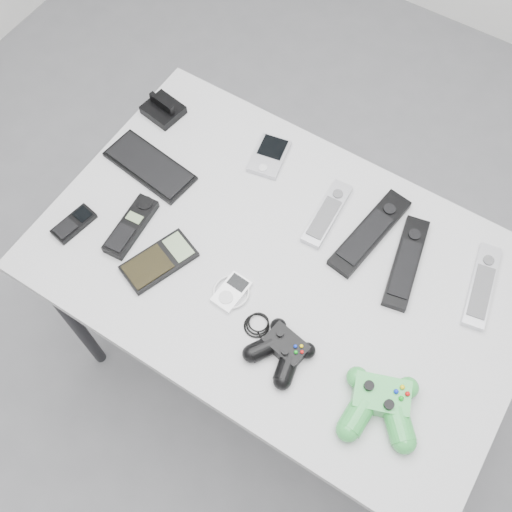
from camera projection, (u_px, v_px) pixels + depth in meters
The scene contains 15 objects.
floor at pixel (271, 350), 1.98m from camera, with size 3.50×3.50×0.00m, color slate.
desk at pixel (283, 275), 1.38m from camera, with size 1.08×0.69×0.72m.
pda_keyboard at pixel (150, 166), 1.44m from camera, with size 0.23×0.10×0.01m, color black.
dock_bracket at pixel (163, 107), 1.50m from camera, with size 0.09×0.08×0.05m, color black.
pda at pixel (269, 156), 1.45m from camera, with size 0.07×0.12×0.02m, color #AAAAB2.
remote_silver_a at pixel (327, 213), 1.37m from camera, with size 0.05×0.18×0.02m, color #AAAAB2.
remote_black_a at pixel (406, 262), 1.31m from camera, with size 0.05×0.23×0.02m, color black.
remote_black_b at pixel (370, 232), 1.35m from camera, with size 0.06×0.25×0.02m, color black.
remote_silver_b at pixel (482, 285), 1.29m from camera, with size 0.05×0.20×0.02m, color silver.
mobile_phone at pixel (74, 224), 1.36m from camera, with size 0.05×0.10×0.02m, color black.
cordless_handset at pixel (131, 226), 1.35m from camera, with size 0.05×0.16×0.03m, color black.
calculator at pixel (159, 261), 1.32m from camera, with size 0.08×0.16×0.02m, color black.
mp3_player at pixel (231, 292), 1.29m from camera, with size 0.08×0.09×0.02m, color white.
controller_black at pixel (282, 350), 1.21m from camera, with size 0.20×0.13×0.04m, color black, non-canonical shape.
controller_green at pixel (380, 404), 1.16m from camera, with size 0.15×0.16×0.05m, color #24863B, non-canonical shape.
Camera 1 is at (0.29, -0.55, 1.91)m, focal length 42.00 mm.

